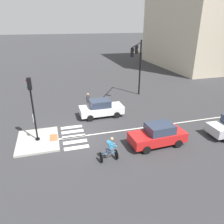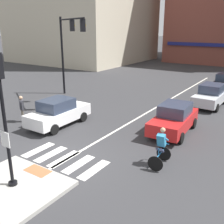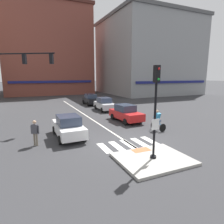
{
  "view_description": "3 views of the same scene",
  "coord_description": "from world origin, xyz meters",
  "px_view_note": "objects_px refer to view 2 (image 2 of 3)",
  "views": [
    {
      "loc": [
        15.26,
        -1.13,
        8.45
      ],
      "look_at": [
        -0.61,
        3.45,
        1.47
      ],
      "focal_mm": 34.65,
      "sensor_mm": 36.0,
      "label": 1
    },
    {
      "loc": [
        7.73,
        -7.61,
        5.72
      ],
      "look_at": [
        -0.32,
        4.5,
        1.0
      ],
      "focal_mm": 42.41,
      "sensor_mm": 36.0,
      "label": 2
    },
    {
      "loc": [
        -5.9,
        -10.39,
        4.43
      ],
      "look_at": [
        0.13,
        3.04,
        1.64
      ],
      "focal_mm": 30.76,
      "sensor_mm": 36.0,
      "label": 3
    }
  ],
  "objects_px": {
    "traffic_light_mast": "(68,42)",
    "cyclist": "(161,146)",
    "car_red_eastbound_mid": "(174,119)",
    "pedestrian_at_curb_left": "(22,107)",
    "signal_pole": "(3,110)",
    "car_silver_eastbound_far": "(211,95)",
    "car_white_westbound_near": "(58,112)"
  },
  "relations": [
    {
      "from": "car_red_eastbound_mid",
      "to": "cyclist",
      "type": "distance_m",
      "value": 3.99
    },
    {
      "from": "signal_pole",
      "to": "car_silver_eastbound_far",
      "type": "height_order",
      "value": "signal_pole"
    },
    {
      "from": "car_silver_eastbound_far",
      "to": "pedestrian_at_curb_left",
      "type": "bearing_deg",
      "value": -131.18
    },
    {
      "from": "cyclist",
      "to": "car_red_eastbound_mid",
      "type": "bearing_deg",
      "value": 103.1
    },
    {
      "from": "traffic_light_mast",
      "to": "car_white_westbound_near",
      "type": "xyz_separation_m",
      "value": [
        3.67,
        -5.1,
        -3.74
      ]
    },
    {
      "from": "signal_pole",
      "to": "cyclist",
      "type": "xyz_separation_m",
      "value": [
        3.81,
        4.63,
        -2.16
      ]
    },
    {
      "from": "car_white_westbound_near",
      "to": "signal_pole",
      "type": "bearing_deg",
      "value": -60.2
    },
    {
      "from": "car_red_eastbound_mid",
      "to": "pedestrian_at_curb_left",
      "type": "xyz_separation_m",
      "value": [
        -8.47,
        -3.61,
        0.17
      ]
    },
    {
      "from": "car_white_westbound_near",
      "to": "car_silver_eastbound_far",
      "type": "relative_size",
      "value": 0.99
    },
    {
      "from": "signal_pole",
      "to": "car_red_eastbound_mid",
      "type": "xyz_separation_m",
      "value": [
        2.91,
        8.51,
        -2.22
      ]
    },
    {
      "from": "pedestrian_at_curb_left",
      "to": "car_silver_eastbound_far",
      "type": "bearing_deg",
      "value": 48.82
    },
    {
      "from": "signal_pole",
      "to": "car_silver_eastbound_far",
      "type": "xyz_separation_m",
      "value": [
        3.28,
        15.01,
        -2.22
      ]
    },
    {
      "from": "car_silver_eastbound_far",
      "to": "pedestrian_at_curb_left",
      "type": "distance_m",
      "value": 13.43
    },
    {
      "from": "car_red_eastbound_mid",
      "to": "car_white_westbound_near",
      "type": "height_order",
      "value": "same"
    },
    {
      "from": "traffic_light_mast",
      "to": "cyclist",
      "type": "relative_size",
      "value": 3.85
    },
    {
      "from": "car_silver_eastbound_far",
      "to": "pedestrian_at_curb_left",
      "type": "height_order",
      "value": "pedestrian_at_curb_left"
    },
    {
      "from": "traffic_light_mast",
      "to": "car_red_eastbound_mid",
      "type": "distance_m",
      "value": 10.8
    },
    {
      "from": "signal_pole",
      "to": "traffic_light_mast",
      "type": "xyz_separation_m",
      "value": [
        -6.95,
        10.84,
        1.52
      ]
    },
    {
      "from": "car_red_eastbound_mid",
      "to": "car_white_westbound_near",
      "type": "bearing_deg",
      "value": -155.85
    },
    {
      "from": "cyclist",
      "to": "pedestrian_at_curb_left",
      "type": "bearing_deg",
      "value": 178.32
    },
    {
      "from": "car_red_eastbound_mid",
      "to": "signal_pole",
      "type": "bearing_deg",
      "value": -108.88
    },
    {
      "from": "signal_pole",
      "to": "traffic_light_mast",
      "type": "relative_size",
      "value": 0.74
    },
    {
      "from": "traffic_light_mast",
      "to": "cyclist",
      "type": "height_order",
      "value": "traffic_light_mast"
    },
    {
      "from": "traffic_light_mast",
      "to": "car_white_westbound_near",
      "type": "distance_m",
      "value": 7.31
    },
    {
      "from": "traffic_light_mast",
      "to": "cyclist",
      "type": "bearing_deg",
      "value": -29.98
    },
    {
      "from": "car_white_westbound_near",
      "to": "pedestrian_at_curb_left",
      "type": "bearing_deg",
      "value": -160.02
    },
    {
      "from": "traffic_light_mast",
      "to": "car_white_westbound_near",
      "type": "height_order",
      "value": "traffic_light_mast"
    },
    {
      "from": "car_red_eastbound_mid",
      "to": "pedestrian_at_curb_left",
      "type": "distance_m",
      "value": 9.21
    },
    {
      "from": "traffic_light_mast",
      "to": "pedestrian_at_curb_left",
      "type": "distance_m",
      "value": 7.06
    },
    {
      "from": "traffic_light_mast",
      "to": "car_silver_eastbound_far",
      "type": "distance_m",
      "value": 11.67
    },
    {
      "from": "car_red_eastbound_mid",
      "to": "cyclist",
      "type": "relative_size",
      "value": 2.49
    },
    {
      "from": "car_silver_eastbound_far",
      "to": "pedestrian_at_curb_left",
      "type": "relative_size",
      "value": 2.48
    }
  ]
}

